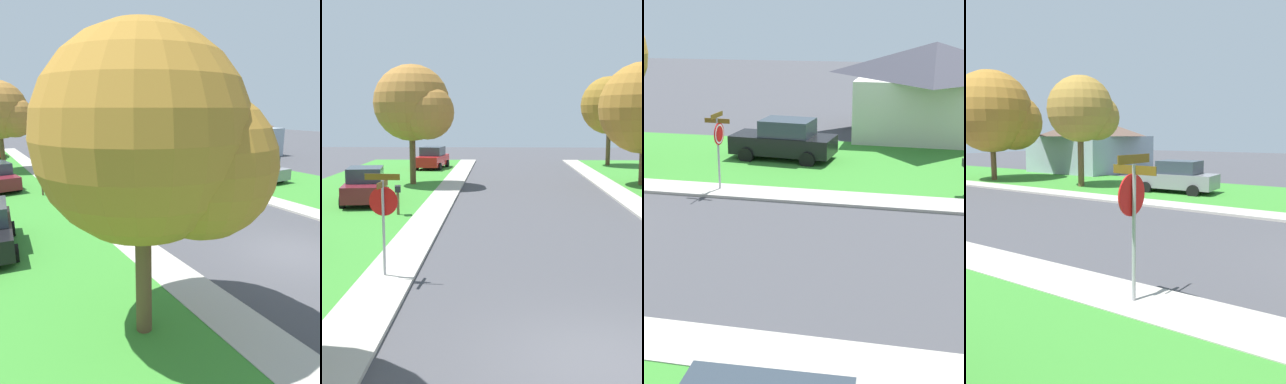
# 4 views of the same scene
# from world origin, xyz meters

# --- Properties ---
(sidewalk_east) EXTENTS (1.40, 56.00, 0.10)m
(sidewalk_east) POSITION_xyz_m (4.70, 12.00, 0.05)
(sidewalk_east) COLOR #ADA89E
(sidewalk_east) RESTS_ON ground
(lawn_east) EXTENTS (8.00, 56.00, 0.08)m
(lawn_east) POSITION_xyz_m (9.40, 12.00, 0.04)
(lawn_east) COLOR #38842D
(lawn_east) RESTS_ON ground
(stop_sign_far_corner) EXTENTS (0.92, 0.92, 2.77)m
(stop_sign_far_corner) POSITION_xyz_m (-4.79, 4.53, 1.89)
(stop_sign_far_corner) COLOR #9E9EA3
(stop_sign_far_corner) RESTS_ON ground
(car_grey_across_road) EXTENTS (2.18, 4.38, 1.76)m
(car_grey_across_road) POSITION_xyz_m (8.30, 10.01, 0.87)
(car_grey_across_road) COLOR gray
(car_grey_across_road) RESTS_ON ground
(tree_sidewalk_far) EXTENTS (4.11, 3.82, 6.50)m
(tree_sidewalk_far) POSITION_xyz_m (7.55, 15.65, 4.46)
(tree_sidewalk_far) COLOR brown
(tree_sidewalk_far) RESTS_ON ground
(tree_across_right) EXTENTS (5.82, 5.42, 7.35)m
(tree_across_right) POSITION_xyz_m (7.06, 22.75, 4.47)
(tree_across_right) COLOR brown
(tree_across_right) RESTS_ON ground
(house_right_setback) EXTENTS (9.26, 8.10, 4.60)m
(house_right_setback) POSITION_xyz_m (16.14, 21.88, 2.38)
(house_right_setback) COLOR #93A3B2
(house_right_setback) RESTS_ON ground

